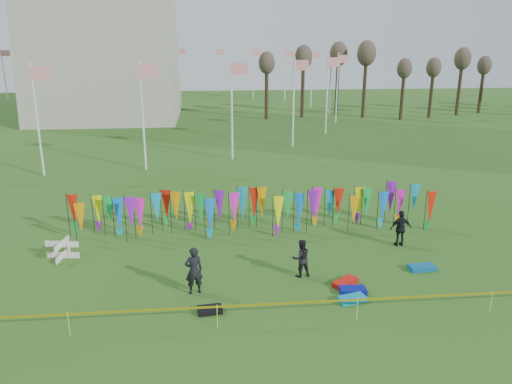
{
  "coord_description": "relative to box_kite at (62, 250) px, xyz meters",
  "views": [
    {
      "loc": [
        -2.0,
        -16.56,
        9.62
      ],
      "look_at": [
        0.22,
        6.0,
        2.59
      ],
      "focal_mm": 35.0,
      "sensor_mm": 36.0,
      "label": 1
    }
  ],
  "objects": [
    {
      "name": "person_mid",
      "position": [
        10.44,
        -2.78,
        0.38
      ],
      "size": [
        0.87,
        0.63,
        1.64
      ],
      "primitive_type": "imported",
      "rotation": [
        0.0,
        0.0,
        3.32
      ],
      "color": "black",
      "rests_on": "ground"
    },
    {
      "name": "kite_bag_turquoise",
      "position": [
        12.0,
        -5.09,
        -0.33
      ],
      "size": [
        1.14,
        0.77,
        0.21
      ],
      "primitive_type": "cube",
      "rotation": [
        0.0,
        0.0,
        0.26
      ],
      "color": "#0B89AE",
      "rests_on": "ground"
    },
    {
      "name": "caution_tape_near",
      "position": [
        8.48,
        -6.4,
        0.34
      ],
      "size": [
        26.0,
        0.02,
        0.9
      ],
      "color": "#FFF105",
      "rests_on": "ground"
    },
    {
      "name": "tree_line",
      "position": [
        40.71,
        39.0,
        5.73
      ],
      "size": [
        53.92,
        1.92,
        7.84
      ],
      "color": "#36251B",
      "rests_on": "ground"
    },
    {
      "name": "kite_bag_red",
      "position": [
        12.11,
        -3.75,
        -0.33
      ],
      "size": [
        1.24,
        1.13,
        0.21
      ],
      "primitive_type": "cube",
      "rotation": [
        0.0,
        0.0,
        0.66
      ],
      "color": "red",
      "rests_on": "ground"
    },
    {
      "name": "banner_row",
      "position": [
        8.98,
        2.42,
        0.85
      ],
      "size": [
        18.64,
        0.64,
        2.17
      ],
      "color": "black",
      "rests_on": "ground"
    },
    {
      "name": "kite_bag_blue",
      "position": [
        12.22,
        -4.44,
        -0.33
      ],
      "size": [
        1.05,
        0.58,
        0.21
      ],
      "primitive_type": "cube",
      "rotation": [
        0.0,
        0.0,
        -0.04
      ],
      "color": "#091299",
      "rests_on": "ground"
    },
    {
      "name": "person_left",
      "position": [
        6.02,
        -3.82,
        0.53
      ],
      "size": [
        0.82,
        0.69,
        1.94
      ],
      "primitive_type": "imported",
      "rotation": [
        0.0,
        0.0,
        3.41
      ],
      "color": "black",
      "rests_on": "ground"
    },
    {
      "name": "ground",
      "position": [
        8.71,
        -5.0,
        -0.44
      ],
      "size": [
        160.0,
        160.0,
        0.0
      ],
      "primitive_type": "plane",
      "color": "#255517",
      "rests_on": "ground"
    },
    {
      "name": "person_right",
      "position": [
        15.79,
        -0.07,
        0.45
      ],
      "size": [
        1.05,
        0.61,
        1.77
      ],
      "primitive_type": "imported",
      "rotation": [
        0.0,
        0.0,
        3.16
      ],
      "color": "black",
      "rests_on": "ground"
    },
    {
      "name": "flagpole_ring",
      "position": [
        -5.29,
        43.0,
        3.56
      ],
      "size": [
        57.4,
        56.16,
        8.0
      ],
      "color": "silver",
      "rests_on": "ground"
    },
    {
      "name": "kite_bag_black",
      "position": [
        6.6,
        -5.35,
        -0.33
      ],
      "size": [
        0.95,
        0.62,
        0.21
      ],
      "primitive_type": "cube",
      "rotation": [
        0.0,
        0.0,
        0.12
      ],
      "color": "black",
      "rests_on": "ground"
    },
    {
      "name": "kite_bag_teal",
      "position": [
        15.77,
        -2.74,
        -0.33
      ],
      "size": [
        1.15,
        0.61,
        0.21
      ],
      "primitive_type": "cube",
      "rotation": [
        0.0,
        0.0,
        0.07
      ],
      "color": "#0B5A9E",
      "rests_on": "ground"
    },
    {
      "name": "box_kite",
      "position": [
        0.0,
        0.0,
        0.0
      ],
      "size": [
        0.78,
        0.78,
        0.87
      ],
      "rotation": [
        0.0,
        0.0,
        -0.15
      ],
      "color": "#BA0F0D",
      "rests_on": "ground"
    }
  ]
}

